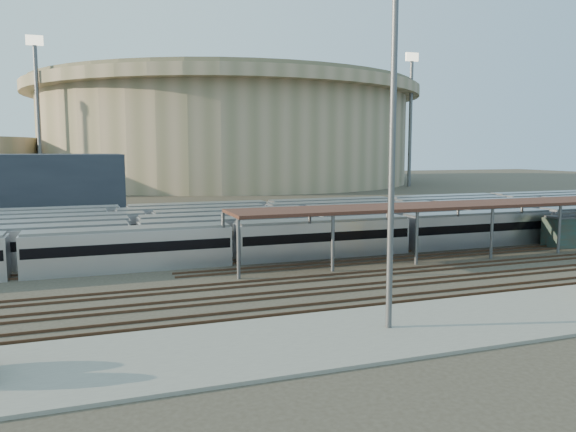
{
  "coord_description": "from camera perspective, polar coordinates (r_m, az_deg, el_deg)",
  "views": [
    {
      "loc": [
        -19.73,
        -43.19,
        10.69
      ],
      "look_at": [
        0.25,
        12.0,
        3.75
      ],
      "focal_mm": 35.0,
      "sensor_mm": 36.0,
      "label": 1
    }
  ],
  "objects": [
    {
      "name": "ground",
      "position": [
        48.67,
        4.56,
        -5.97
      ],
      "size": [
        420.0,
        420.0,
        0.0
      ],
      "primitive_type": "plane",
      "color": "#383026",
      "rests_on": "ground"
    },
    {
      "name": "apron",
      "position": [
        33.53,
        7.45,
        -11.73
      ],
      "size": [
        50.0,
        9.0,
        0.2
      ],
      "primitive_type": "cube",
      "color": "gray",
      "rests_on": "ground"
    },
    {
      "name": "subway_trains",
      "position": [
        65.95,
        -0.63,
        -1.01
      ],
      "size": [
        124.44,
        23.9,
        3.6
      ],
      "color": "#B9B8BD",
      "rests_on": "ground"
    },
    {
      "name": "inspection_shed",
      "position": [
        63.26,
        21.5,
        1.1
      ],
      "size": [
        60.3,
        6.0,
        5.3
      ],
      "color": "#535358",
      "rests_on": "ground"
    },
    {
      "name": "empty_tracks",
      "position": [
        44.28,
        7.26,
        -7.16
      ],
      "size": [
        170.0,
        9.62,
        0.18
      ],
      "color": "#4C3323",
      "rests_on": "ground"
    },
    {
      "name": "stadium",
      "position": [
        188.66,
        -6.24,
        8.46
      ],
      "size": [
        124.0,
        124.0,
        32.5
      ],
      "color": "tan",
      "rests_on": "ground"
    },
    {
      "name": "floodlight_0",
      "position": [
        153.86,
        -24.06,
        9.88
      ],
      "size": [
        4.0,
        1.0,
        38.4
      ],
      "color": "#535358",
      "rests_on": "ground"
    },
    {
      "name": "floodlight_2",
      "position": [
        169.28,
        12.34,
        9.96
      ],
      "size": [
        4.0,
        1.0,
        38.4
      ],
      "color": "#535358",
      "rests_on": "ground"
    },
    {
      "name": "floodlight_3",
      "position": [
        203.67,
        -17.37,
        9.24
      ],
      "size": [
        4.0,
        1.0,
        38.4
      ],
      "color": "#535358",
      "rests_on": "ground"
    },
    {
      "name": "yard_light_pole",
      "position": [
        32.89,
        10.54,
        6.2
      ],
      "size": [
        0.81,
        0.36,
        20.32
      ],
      "color": "#535358",
      "rests_on": "apron"
    }
  ]
}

